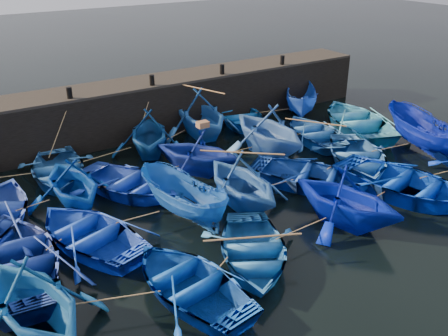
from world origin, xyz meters
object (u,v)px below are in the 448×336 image
boat_20 (31,300)px  wooden_crate (203,124)px  boat_13 (15,259)px  boat_8 (129,183)px

boat_20 → wooden_crate: size_ratio=8.84×
boat_13 → boat_8: bearing=-142.1°
wooden_crate → boat_13: bearing=-158.7°
boat_8 → boat_13: 5.70m
boat_8 → boat_20: (-4.96, -5.87, 0.61)m
boat_8 → wooden_crate: 3.86m
boat_20 → boat_8: bearing=37.2°
boat_20 → wooden_crate: bearing=23.2°
boat_8 → boat_20: 7.71m
boat_8 → boat_13: size_ratio=0.85×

